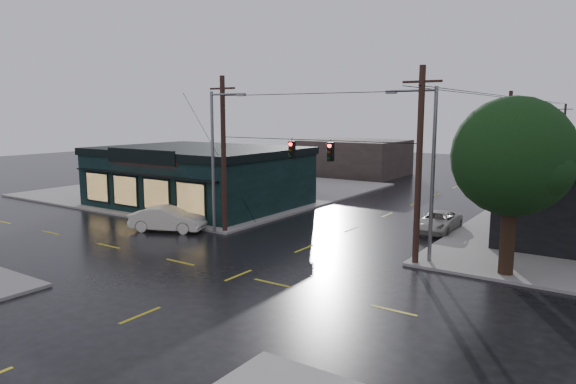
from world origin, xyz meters
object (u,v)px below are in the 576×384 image
Objects in this scene: utility_pole_nw at (225,233)px; suv_silver at (438,222)px; corner_tree at (513,157)px; sedan_cream at (168,219)px; utility_pole_ne at (415,265)px.

suv_silver is at bearing 35.38° from utility_pole_nw.
utility_pole_nw is 14.15m from suv_silver.
suv_silver is at bearing 127.21° from corner_tree.
utility_pole_nw is (-17.28, -0.61, -5.78)m from corner_tree.
sedan_cream is (-3.47, -1.79, 0.82)m from utility_pole_nw.
corner_tree is 1.78× the size of suv_silver.
sedan_cream is at bearing -173.80° from utility_pole_ne.
utility_pole_ne is 2.04× the size of sedan_cream.
utility_pole_nw is at bearing -177.99° from corner_tree.
suv_silver is at bearing -79.11° from sedan_cream.
corner_tree is 10.81m from suv_silver.
corner_tree is 18.23m from utility_pole_nw.
utility_pole_nw is 2.14× the size of suv_silver.
corner_tree reaches higher than utility_pole_nw.
suv_silver is (-1.47, 8.19, 0.66)m from utility_pole_ne.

